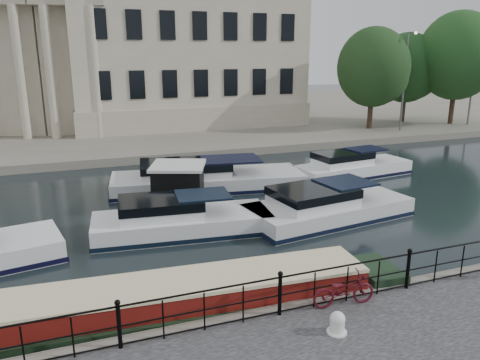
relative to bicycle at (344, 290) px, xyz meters
name	(u,v)px	position (x,y,z in m)	size (l,w,h in m)	color
ground_plane	(248,293)	(-1.77, 2.44, -1.01)	(160.00, 160.00, 0.00)	black
far_bank	(113,118)	(-1.77, 41.44, -0.73)	(120.00, 42.00, 0.55)	#6B665B
railing	(280,292)	(-1.77, 0.19, 0.20)	(24.14, 0.14, 1.22)	black
civic_building	(102,52)	(-2.77, 37.15, 6.03)	(53.55, 31.84, 16.85)	#ADA38C
lamp_posts	(441,79)	(24.23, 23.14, 3.79)	(8.24, 1.55, 8.07)	#59595B
bicycle	(344,290)	(0.00, 0.00, 0.00)	(0.60, 1.73, 0.91)	#470C17
mooring_bollard	(337,323)	(-0.82, -1.03, -0.20)	(0.49, 0.49, 0.55)	silver
narrowboat	(156,312)	(-4.68, 1.72, -0.64)	(14.80, 2.98, 1.54)	black
harbour_hut	(179,189)	(-1.87, 10.96, -0.05)	(4.01, 3.69, 2.20)	#6B665B
cabin_cruisers	(205,205)	(-0.93, 9.99, -0.64)	(29.28, 11.16, 1.99)	white
trees	(424,65)	(24.06, 25.21, 4.92)	(15.41, 9.35, 10.12)	black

